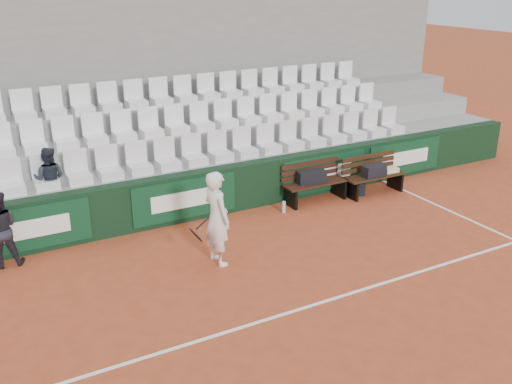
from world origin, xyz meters
name	(u,v)px	position (x,y,z in m)	size (l,w,h in m)	color
ground	(294,311)	(0.00, 0.00, 0.00)	(80.00, 80.00, 0.00)	#AD4727
court_baseline	(294,311)	(0.00, 0.00, 0.00)	(18.00, 0.06, 0.01)	white
back_barrier	(194,195)	(0.07, 3.99, 0.50)	(18.00, 0.34, 1.00)	black
grandstand_tier_front	(180,186)	(0.00, 4.62, 0.50)	(18.00, 0.95, 1.00)	gray
grandstand_tier_mid	(164,164)	(0.00, 5.58, 0.72)	(18.00, 0.95, 1.45)	gray
grandstand_tier_back	(150,144)	(0.00, 6.53, 0.95)	(18.00, 0.95, 1.90)	gray
grandstand_rear_wall	(138,88)	(0.00, 7.15, 2.20)	(18.00, 0.30, 4.40)	gray
seat_row_front	(181,152)	(0.00, 4.45, 1.31)	(11.90, 0.44, 0.63)	silver
seat_row_mid	(164,121)	(0.00, 5.40, 1.77)	(11.90, 0.44, 0.63)	white
seat_row_back	(149,93)	(0.00, 6.35, 2.21)	(11.90, 0.44, 0.63)	white
bench_left	(315,192)	(2.78, 3.55, 0.23)	(1.50, 0.56, 0.45)	#351910
bench_right	(374,184)	(4.23, 3.32, 0.23)	(1.50, 0.56, 0.45)	#311C0E
sports_bag_left	(311,177)	(2.68, 3.59, 0.59)	(0.63, 0.27, 0.27)	black
sports_bag_right	(374,171)	(4.17, 3.27, 0.58)	(0.56, 0.26, 0.26)	black
towel	(390,170)	(4.69, 3.32, 0.50)	(0.36, 0.26, 0.10)	beige
sports_bag_ground	(353,188)	(3.79, 3.49, 0.15)	(0.49, 0.30, 0.30)	black
water_bottle_near	(284,207)	(1.83, 3.33, 0.13)	(0.07, 0.07, 0.26)	silver
water_bottle_far	(352,193)	(3.60, 3.28, 0.12)	(0.07, 0.07, 0.25)	silver
tennis_player	(217,218)	(-0.35, 1.97, 0.84)	(0.74, 0.67, 1.69)	white
spectator_c	(46,156)	(-2.63, 4.50, 1.61)	(0.59, 0.46, 1.22)	#1F232E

